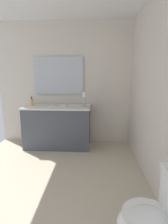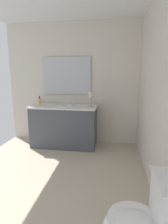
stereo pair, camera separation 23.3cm
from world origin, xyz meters
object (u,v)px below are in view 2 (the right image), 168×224
Objects in this scene: mirror at (67,76)px; soap_bottle at (40,101)px; vanity_cabinet at (64,126)px; sink_basin at (64,108)px; candle_holder_tall at (90,99)px.

mirror reaches higher than soap_bottle.
soap_bottle is at bearing -91.28° from vanity_cabinet.
sink_basin is 0.52m from soap_bottle.
soap_bottle is (-0.06, -1.03, -0.08)m from candle_holder_tall.
mirror is 5.51× the size of soap_bottle.
candle_holder_tall is (0.33, 0.53, -0.43)m from mirror.
mirror is (-0.28, 0.00, 0.99)m from vanity_cabinet.
sink_basin is 0.67m from mirror.
sink_basin is 0.41× the size of mirror.
mirror reaches higher than sink_basin.
vanity_cabinet is 1.32× the size of mirror.
soap_bottle is at bearing -61.81° from mirror.
candle_holder_tall is 1.57× the size of soap_bottle.
mirror reaches higher than vanity_cabinet.
candle_holder_tall is (0.05, 0.53, 0.56)m from vanity_cabinet.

